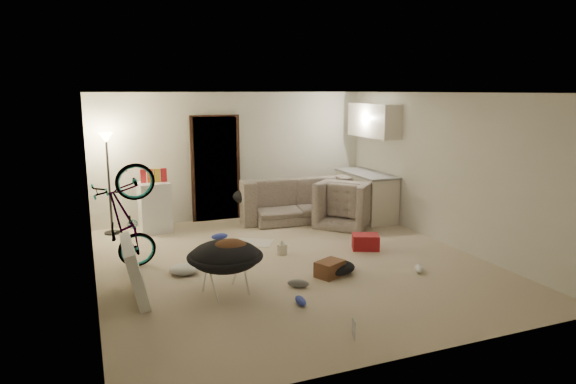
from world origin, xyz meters
name	(u,v)px	position (x,y,z in m)	size (l,w,h in m)	color
floor	(291,263)	(0.00, 0.00, -0.01)	(5.50, 6.00, 0.02)	beige
ceiling	(292,92)	(0.00, 0.00, 2.51)	(5.50, 6.00, 0.02)	white
wall_back	(234,156)	(0.00, 3.01, 1.25)	(5.50, 0.02, 2.50)	silver
wall_front	(415,233)	(0.00, -3.01, 1.25)	(5.50, 0.02, 2.50)	silver
wall_left	(88,194)	(-2.76, 0.00, 1.25)	(0.02, 6.00, 2.50)	silver
wall_right	(446,170)	(2.76, 0.00, 1.25)	(0.02, 6.00, 2.50)	silver
doorway	(215,169)	(-0.40, 2.97, 1.02)	(0.85, 0.10, 2.04)	black
door_trim	(216,169)	(-0.40, 2.94, 1.02)	(0.97, 0.04, 2.10)	#311B11
floor_lamp	(108,162)	(-2.40, 2.65, 1.31)	(0.28, 0.28, 1.81)	black
kitchen_counter	(366,196)	(2.43, 2.00, 0.44)	(0.60, 1.50, 0.88)	silver
counter_top	(366,174)	(2.43, 2.00, 0.90)	(0.64, 1.54, 0.04)	gray
kitchen_uppers	(374,120)	(2.56, 2.00, 1.95)	(0.38, 1.40, 0.65)	silver
sofa	(293,203)	(1.03, 2.45, 0.32)	(2.19, 0.86, 0.64)	#3A413A
armchair	(348,208)	(1.84, 1.65, 0.32)	(0.98, 0.86, 0.64)	#3A413A
bicycle	(127,242)	(-2.30, 0.54, 0.42)	(0.55, 1.58, 0.83)	black
book_asset	(355,340)	(-0.31, -2.51, 0.01)	(0.15, 0.20, 0.02)	#A7191F
mini_fridge	(155,207)	(-1.65, 2.55, 0.45)	(0.53, 0.53, 0.91)	white
snack_box_0	(143,178)	(-1.82, 2.55, 1.00)	(0.10, 0.07, 0.30)	#A7191F
snack_box_1	(150,177)	(-1.70, 2.55, 1.00)	(0.10, 0.07, 0.30)	#B54716
snack_box_2	(157,177)	(-1.58, 2.55, 1.00)	(0.10, 0.07, 0.30)	gold
snack_box_3	(164,176)	(-1.46, 2.55, 1.00)	(0.10, 0.07, 0.30)	#A7191F
saucer_chair	(225,263)	(-1.22, -0.80, 0.40)	(0.96, 0.96, 0.68)	silver
hoodie	(229,248)	(-1.17, -0.83, 0.60)	(0.48, 0.40, 0.22)	#56321D
sofa_drape	(247,196)	(0.08, 2.45, 0.54)	(0.56, 0.46, 0.28)	black
tv_box	(134,270)	(-2.30, -0.49, 0.35)	(0.13, 1.07, 0.71)	silver
drink_case_a	(330,269)	(0.27, -0.74, 0.11)	(0.38, 0.27, 0.22)	brown
drink_case_b	(365,242)	(1.36, 0.16, 0.12)	(0.42, 0.31, 0.24)	#A7191F
juicer	(282,248)	(0.01, 0.42, 0.10)	(0.16, 0.16, 0.23)	beige
newspaper	(254,243)	(-0.21, 1.17, 0.00)	(0.47, 0.61, 0.01)	silver
book_blue	(232,255)	(-0.74, 0.63, 0.01)	(0.19, 0.27, 0.03)	#3040AE
book_white	(185,267)	(-1.53, 0.36, 0.01)	(0.20, 0.26, 0.02)	silver
shoe_0	(220,236)	(-0.70, 1.58, 0.05)	(0.30, 0.12, 0.11)	#3040AE
shoe_2	(301,301)	(-0.48, -1.47, 0.05)	(0.26, 0.10, 0.09)	#3040AE
shoe_3	(298,283)	(-0.29, -0.95, 0.05)	(0.29, 0.12, 0.11)	slate
shoe_4	(419,268)	(1.53, -1.05, 0.05)	(0.28, 0.12, 0.11)	white
clothes_lump_a	(337,268)	(0.42, -0.68, 0.09)	(0.53, 0.46, 0.17)	black
clothes_lump_c	(184,269)	(-1.59, 0.12, 0.06)	(0.42, 0.36, 0.13)	silver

